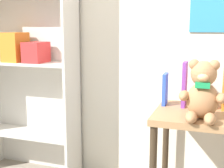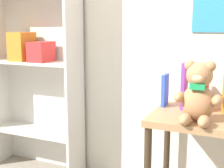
{
  "view_description": "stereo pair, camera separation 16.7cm",
  "coord_description": "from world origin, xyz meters",
  "px_view_note": "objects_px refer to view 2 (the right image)",
  "views": [
    {
      "loc": [
        0.28,
        -0.79,
        1.08
      ],
      "look_at": [
        -0.34,
        1.01,
        0.73
      ],
      "focal_mm": 50.0,
      "sensor_mm": 36.0,
      "label": 1
    },
    {
      "loc": [
        0.44,
        -0.73,
        1.08
      ],
      "look_at": [
        -0.34,
        1.01,
        0.73
      ],
      "focal_mm": 50.0,
      "sensor_mm": 36.0,
      "label": 2
    }
  ],
  "objects_px": {
    "display_table": "(200,133)",
    "book_standing_purple": "(184,85)",
    "bookshelf_side": "(35,48)",
    "book_standing_red": "(205,92)",
    "book_standing_blue": "(165,90)",
    "teddy_bear": "(198,94)"
  },
  "relations": [
    {
      "from": "display_table",
      "to": "book_standing_purple",
      "type": "bearing_deg",
      "value": 138.79
    },
    {
      "from": "bookshelf_side",
      "to": "book_standing_purple",
      "type": "bearing_deg",
      "value": -4.28
    },
    {
      "from": "book_standing_red",
      "to": "bookshelf_side",
      "type": "bearing_deg",
      "value": 177.18
    },
    {
      "from": "book_standing_blue",
      "to": "book_standing_purple",
      "type": "distance_m",
      "value": 0.12
    },
    {
      "from": "display_table",
      "to": "book_standing_red",
      "type": "xyz_separation_m",
      "value": [
        -0.0,
        0.1,
        0.21
      ]
    },
    {
      "from": "display_table",
      "to": "bookshelf_side",
      "type": "bearing_deg",
      "value": 171.47
    },
    {
      "from": "display_table",
      "to": "book_standing_blue",
      "type": "xyz_separation_m",
      "value": [
        -0.23,
        0.11,
        0.2
      ]
    },
    {
      "from": "book_standing_purple",
      "to": "book_standing_red",
      "type": "relative_size",
      "value": 1.25
    },
    {
      "from": "book_standing_blue",
      "to": "book_standing_purple",
      "type": "xyz_separation_m",
      "value": [
        0.12,
        -0.01,
        0.04
      ]
    },
    {
      "from": "bookshelf_side",
      "to": "book_standing_red",
      "type": "height_order",
      "value": "bookshelf_side"
    },
    {
      "from": "bookshelf_side",
      "to": "book_standing_purple",
      "type": "relative_size",
      "value": 6.12
    },
    {
      "from": "teddy_bear",
      "to": "book_standing_blue",
      "type": "distance_m",
      "value": 0.34
    },
    {
      "from": "bookshelf_side",
      "to": "book_standing_blue",
      "type": "height_order",
      "value": "bookshelf_side"
    },
    {
      "from": "display_table",
      "to": "book_standing_blue",
      "type": "relative_size",
      "value": 3.17
    },
    {
      "from": "teddy_bear",
      "to": "book_standing_red",
      "type": "relative_size",
      "value": 1.43
    },
    {
      "from": "book_standing_blue",
      "to": "book_standing_red",
      "type": "distance_m",
      "value": 0.23
    },
    {
      "from": "display_table",
      "to": "teddy_bear",
      "type": "bearing_deg",
      "value": -90.17
    },
    {
      "from": "bookshelf_side",
      "to": "book_standing_purple",
      "type": "height_order",
      "value": "bookshelf_side"
    },
    {
      "from": "book_standing_red",
      "to": "book_standing_purple",
      "type": "bearing_deg",
      "value": -177.68
    },
    {
      "from": "bookshelf_side",
      "to": "book_standing_blue",
      "type": "distance_m",
      "value": 1.03
    },
    {
      "from": "book_standing_blue",
      "to": "book_standing_purple",
      "type": "relative_size",
      "value": 0.72
    },
    {
      "from": "bookshelf_side",
      "to": "display_table",
      "type": "relative_size",
      "value": 2.7
    }
  ]
}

